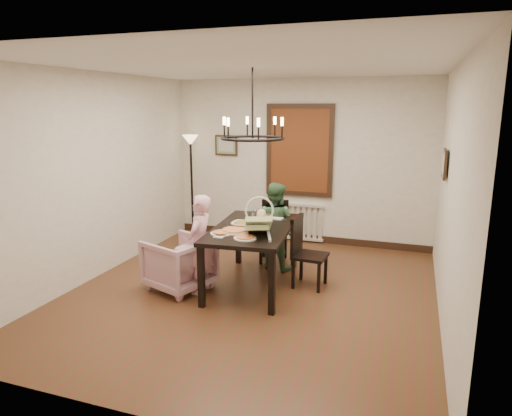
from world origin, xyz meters
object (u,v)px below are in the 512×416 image
Objects in this scene: seated_man at (275,233)px; baby_bouncer at (258,223)px; dining_table at (253,233)px; elderly_woman at (200,252)px; chair_far at (274,232)px; chair_right at (310,252)px; drinking_glass at (258,222)px; floor_lamp at (192,188)px; armchair at (179,263)px.

baby_bouncer is (0.13, -1.13, 0.44)m from seated_man.
dining_table is 0.73m from elderly_woman.
chair_far is 1.09m from chair_right.
elderly_woman reaches higher than chair_far.
baby_bouncer is 0.44m from drinking_glass.
elderly_woman is at bearing -148.32° from dining_table.
chair_far is at bearing 47.36° from chair_right.
chair_right is at bearing -32.91° from floor_lamp.
floor_lamp is (-1.90, 1.11, 0.37)m from seated_man.
seated_man is 2.10× the size of baby_bouncer.
baby_bouncer is (-0.52, -0.59, 0.50)m from chair_right.
seated_man reaches higher than dining_table.
floor_lamp is at bearing -137.54° from armchair.
armchair is 0.37m from elderly_woman.
chair_far reaches higher than drinking_glass.
chair_right reaches higher than dining_table.
chair_far is at bearing 94.88° from drinking_glass.
dining_table is 1.71× the size of seated_man.
armchair is at bearing -93.56° from elderly_woman.
seated_man is at bearing 151.03° from elderly_woman.
chair_far is at bearing 158.63° from elderly_woman.
seated_man is (0.07, 0.76, -0.19)m from dining_table.
chair_far is at bearing -57.61° from seated_man.
dining_table is at bearing -152.88° from drinking_glass.
dining_table is 0.49m from baby_bouncer.
dining_table is at bearing 126.32° from elderly_woman.
dining_table is 2.39× the size of armchair.
floor_lamp reaches higher than drinking_glass.
chair_right is (0.75, -0.79, 0.01)m from chair_far.
floor_lamp is at bearing 144.63° from chair_far.
elderly_woman is (-0.54, -1.43, 0.06)m from chair_far.
chair_far is 0.52× the size of floor_lamp.
elderly_woman is 1.00× the size of seated_man.
floor_lamp is (-2.03, 2.24, -0.07)m from baby_bouncer.
chair_right is 0.79m from drinking_glass.
seated_man is 0.80m from drinking_glass.
elderly_woman is at bearing 73.89° from seated_man.
seated_man is at bearing -30.38° from floor_lamp.
chair_right is at bearing 11.40° from dining_table.
elderly_woman reaches higher than drinking_glass.
baby_bouncer reaches higher than dining_table.
armchair is at bearing -67.27° from floor_lamp.
chair_far is 1.06m from drinking_glass.
chair_far reaches higher than dining_table.
chair_right is at bearing 152.53° from seated_man.
dining_table is 0.17m from drinking_glass.
elderly_woman is at bearing 120.64° from chair_right.
armchair is 1.25m from baby_bouncer.
floor_lamp is (-1.89, 1.84, 0.03)m from drinking_glass.
floor_lamp reaches higher than baby_bouncer.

